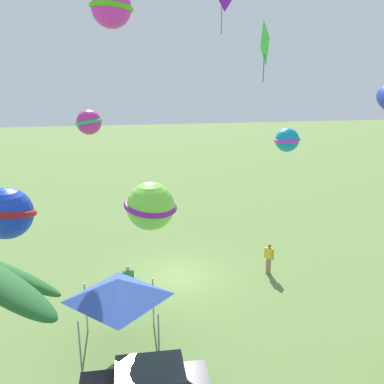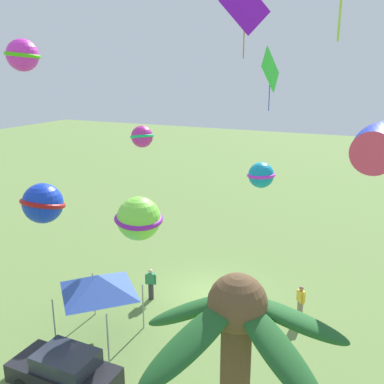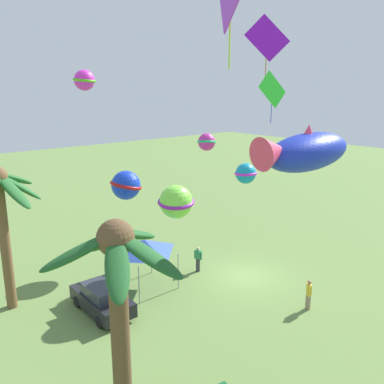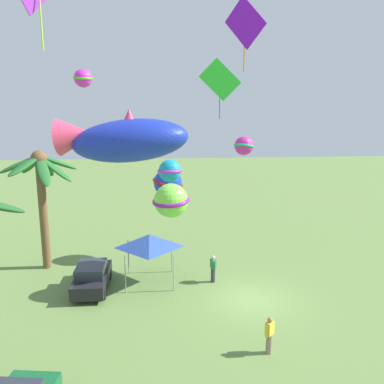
{
  "view_description": "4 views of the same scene",
  "coord_description": "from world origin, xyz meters",
  "px_view_note": "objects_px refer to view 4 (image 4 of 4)",
  "views": [
    {
      "loc": [
        2.39,
        19.09,
        9.97
      ],
      "look_at": [
        -0.12,
        3.63,
        5.42
      ],
      "focal_mm": 40.02,
      "sensor_mm": 36.0,
      "label": 1
    },
    {
      "loc": [
        -7.4,
        18.36,
        10.89
      ],
      "look_at": [
        -1.13,
        4.66,
        6.66
      ],
      "focal_mm": 40.84,
      "sensor_mm": 36.0,
      "label": 2
    },
    {
      "loc": [
        -14.93,
        17.02,
        10.93
      ],
      "look_at": [
        -0.84,
        4.97,
        6.22
      ],
      "focal_mm": 38.19,
      "sensor_mm": 36.0,
      "label": 3
    },
    {
      "loc": [
        -18.89,
        4.79,
        9.84
      ],
      "look_at": [
        -1.38,
        3.23,
        6.13
      ],
      "focal_mm": 37.52,
      "sensor_mm": 36.0,
      "label": 4
    }
  ],
  "objects_px": {
    "spectator_1": "(269,335)",
    "kite_ball_4": "(171,200)",
    "festival_tent": "(149,241)",
    "kite_diamond_2": "(245,24)",
    "palm_tree_1": "(41,179)",
    "kite_ball_0": "(170,171)",
    "parked_car_1": "(92,277)",
    "kite_ball_1": "(244,146)",
    "spectator_0": "(213,269)",
    "kite_ball_7": "(83,78)",
    "kite_diamond_6": "(220,80)",
    "kite_ball_3": "(168,183)",
    "kite_fish_8": "(122,139)"
  },
  "relations": [
    {
      "from": "festival_tent",
      "to": "kite_ball_3",
      "type": "xyz_separation_m",
      "value": [
        3.72,
        -1.19,
        2.62
      ]
    },
    {
      "from": "spectator_1",
      "to": "kite_diamond_2",
      "type": "distance_m",
      "value": 12.71
    },
    {
      "from": "spectator_0",
      "to": "kite_ball_0",
      "type": "relative_size",
      "value": 1.42
    },
    {
      "from": "spectator_0",
      "to": "kite_diamond_6",
      "type": "xyz_separation_m",
      "value": [
        -5.62,
        0.64,
        10.04
      ]
    },
    {
      "from": "spectator_1",
      "to": "kite_ball_4",
      "type": "distance_m",
      "value": 8.28
    },
    {
      "from": "kite_ball_4",
      "to": "kite_fish_8",
      "type": "relative_size",
      "value": 0.71
    },
    {
      "from": "kite_ball_0",
      "to": "kite_diamond_2",
      "type": "bearing_deg",
      "value": -60.5
    },
    {
      "from": "kite_ball_1",
      "to": "kite_ball_4",
      "type": "xyz_separation_m",
      "value": [
        -2.33,
        4.31,
        -2.6
      ]
    },
    {
      "from": "palm_tree_1",
      "to": "kite_ball_0",
      "type": "height_order",
      "value": "kite_ball_0"
    },
    {
      "from": "parked_car_1",
      "to": "kite_fish_8",
      "type": "height_order",
      "value": "kite_fish_8"
    },
    {
      "from": "spectator_0",
      "to": "festival_tent",
      "type": "height_order",
      "value": "festival_tent"
    },
    {
      "from": "parked_car_1",
      "to": "spectator_1",
      "type": "xyz_separation_m",
      "value": [
        -6.57,
        -8.08,
        0.06
      ]
    },
    {
      "from": "festival_tent",
      "to": "spectator_0",
      "type": "bearing_deg",
      "value": -95.66
    },
    {
      "from": "kite_ball_1",
      "to": "kite_ball_7",
      "type": "distance_m",
      "value": 9.46
    },
    {
      "from": "parked_car_1",
      "to": "kite_ball_1",
      "type": "relative_size",
      "value": 2.31
    },
    {
      "from": "spectator_1",
      "to": "kite_ball_3",
      "type": "relative_size",
      "value": 0.66
    },
    {
      "from": "festival_tent",
      "to": "kite_diamond_6",
      "type": "distance_m",
      "value": 10.72
    },
    {
      "from": "palm_tree_1",
      "to": "parked_car_1",
      "type": "height_order",
      "value": "palm_tree_1"
    },
    {
      "from": "kite_fish_8",
      "to": "kite_ball_7",
      "type": "bearing_deg",
      "value": 15.21
    },
    {
      "from": "parked_car_1",
      "to": "spectator_1",
      "type": "bearing_deg",
      "value": -129.12
    },
    {
      "from": "kite_ball_1",
      "to": "spectator_1",
      "type": "bearing_deg",
      "value": 175.99
    },
    {
      "from": "spectator_1",
      "to": "kite_diamond_2",
      "type": "height_order",
      "value": "kite_diamond_2"
    },
    {
      "from": "kite_ball_1",
      "to": "kite_diamond_6",
      "type": "distance_m",
      "value": 8.11
    },
    {
      "from": "spectator_0",
      "to": "kite_ball_0",
      "type": "bearing_deg",
      "value": 156.47
    },
    {
      "from": "palm_tree_1",
      "to": "kite_ball_7",
      "type": "relative_size",
      "value": 5.21
    },
    {
      "from": "kite_ball_0",
      "to": "kite_fish_8",
      "type": "distance_m",
      "value": 4.3
    },
    {
      "from": "festival_tent",
      "to": "kite_ball_0",
      "type": "distance_m",
      "value": 8.12
    },
    {
      "from": "kite_ball_4",
      "to": "kite_ball_7",
      "type": "bearing_deg",
      "value": 76.84
    },
    {
      "from": "spectator_0",
      "to": "kite_ball_1",
      "type": "height_order",
      "value": "kite_ball_1"
    },
    {
      "from": "festival_tent",
      "to": "kite_ball_7",
      "type": "distance_m",
      "value": 9.37
    },
    {
      "from": "kite_fish_8",
      "to": "kite_diamond_2",
      "type": "bearing_deg",
      "value": -40.03
    },
    {
      "from": "spectator_0",
      "to": "spectator_1",
      "type": "relative_size",
      "value": 1.0
    },
    {
      "from": "spectator_0",
      "to": "kite_diamond_2",
      "type": "relative_size",
      "value": 0.53
    },
    {
      "from": "spectator_1",
      "to": "kite_diamond_2",
      "type": "xyz_separation_m",
      "value": [
        2.8,
        0.73,
        12.38
      ]
    },
    {
      "from": "parked_car_1",
      "to": "kite_ball_1",
      "type": "bearing_deg",
      "value": -78.23
    },
    {
      "from": "festival_tent",
      "to": "kite_diamond_2",
      "type": "height_order",
      "value": "kite_diamond_2"
    },
    {
      "from": "palm_tree_1",
      "to": "festival_tent",
      "type": "relative_size",
      "value": 2.58
    },
    {
      "from": "parked_car_1",
      "to": "festival_tent",
      "type": "height_order",
      "value": "festival_tent"
    },
    {
      "from": "spectator_1",
      "to": "kite_ball_4",
      "type": "bearing_deg",
      "value": 31.6
    },
    {
      "from": "kite_diamond_2",
      "to": "kite_ball_3",
      "type": "distance_m",
      "value": 11.95
    },
    {
      "from": "kite_ball_3",
      "to": "spectator_1",
      "type": "bearing_deg",
      "value": -161.34
    },
    {
      "from": "kite_ball_4",
      "to": "kite_diamond_6",
      "type": "xyz_separation_m",
      "value": [
        -4.68,
        -1.76,
        5.77
      ]
    },
    {
      "from": "kite_ball_0",
      "to": "palm_tree_1",
      "type": "bearing_deg",
      "value": 39.52
    },
    {
      "from": "spectator_0",
      "to": "kite_ball_7",
      "type": "height_order",
      "value": "kite_ball_7"
    },
    {
      "from": "kite_ball_1",
      "to": "kite_diamond_2",
      "type": "distance_m",
      "value": 7.94
    },
    {
      "from": "parked_car_1",
      "to": "kite_ball_3",
      "type": "relative_size",
      "value": 1.64
    },
    {
      "from": "parked_car_1",
      "to": "kite_ball_0",
      "type": "relative_size",
      "value": 3.5
    },
    {
      "from": "spectator_1",
      "to": "spectator_0",
      "type": "bearing_deg",
      "value": 10.71
    },
    {
      "from": "kite_fish_8",
      "to": "festival_tent",
      "type": "bearing_deg",
      "value": -2.68
    },
    {
      "from": "festival_tent",
      "to": "kite_ball_4",
      "type": "bearing_deg",
      "value": -137.06
    }
  ]
}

